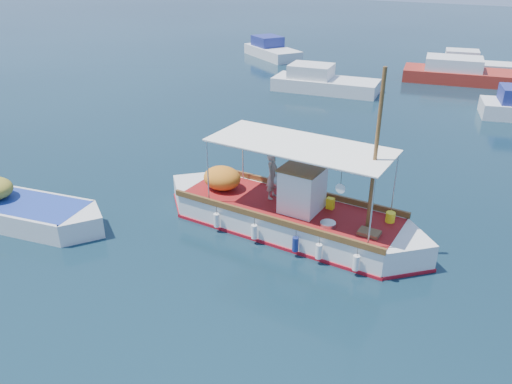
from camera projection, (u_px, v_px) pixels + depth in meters
The scene contains 7 objects.
ground at pixel (287, 243), 15.08m from camera, with size 160.00×160.00×0.00m, color black.
fishing_caique at pixel (286, 215), 15.65m from camera, with size 9.14×2.76×5.58m.
dinghy at pixel (17, 212), 16.19m from camera, with size 6.45×2.61×1.60m.
bg_boat_nw at pixel (322, 83), 31.10m from camera, with size 6.70×3.19×1.80m.
bg_boat_n at pixel (469, 75), 33.10m from camera, with size 9.25×4.27×1.80m.
bg_boat_far_w at pixel (271, 51), 40.97m from camera, with size 6.06×5.04×1.80m.
bg_boat_far_n at pixel (470, 66), 35.58m from camera, with size 5.83×3.02×1.80m.
Camera 1 is at (5.46, -11.71, 7.99)m, focal length 35.00 mm.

